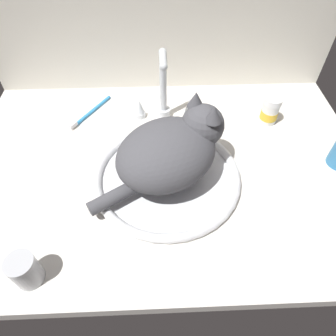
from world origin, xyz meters
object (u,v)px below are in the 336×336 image
object	(u,v)px
pill_bottle	(270,111)
sink_basin	(168,176)
cat	(174,149)
toothbrush	(90,113)
metal_jar	(25,270)
faucet	(165,95)

from	to	relation	value
pill_bottle	sink_basin	bearing A→B (deg)	-145.72
cat	pill_bottle	size ratio (longest dim) A/B	4.03
toothbrush	sink_basin	bearing A→B (deg)	-48.98
metal_jar	faucet	bearing A→B (deg)	59.94
faucet	toothbrush	size ratio (longest dim) A/B	1.37
pill_bottle	toothbrush	distance (cm)	53.85
faucet	metal_jar	xyz separation A→B (cm)	(-27.84, -48.11, -4.38)
faucet	metal_jar	world-z (taller)	faucet
cat	metal_jar	size ratio (longest dim) A/B	4.62
metal_jar	toothbrush	distance (cm)	50.78
sink_basin	metal_jar	world-z (taller)	metal_jar
cat	metal_jar	world-z (taller)	cat
sink_basin	metal_jar	bearing A→B (deg)	-139.14
faucet	pill_bottle	bearing A→B (deg)	-6.00
pill_bottle	toothbrush	bearing A→B (deg)	174.07
cat	metal_jar	distance (cm)	39.02
sink_basin	toothbrush	distance (cm)	34.94
faucet	toothbrush	world-z (taller)	faucet
cat	pill_bottle	distance (cm)	35.60
pill_bottle	toothbrush	world-z (taller)	pill_bottle
sink_basin	faucet	distance (cm)	25.05
sink_basin	pill_bottle	distance (cm)	37.07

